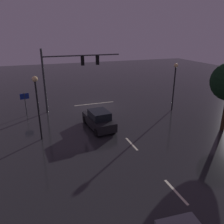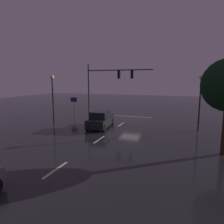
# 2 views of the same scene
# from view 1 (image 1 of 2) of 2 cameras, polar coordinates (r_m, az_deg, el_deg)

# --- Properties ---
(ground_plane) EXTENTS (80.00, 80.00, 0.00)m
(ground_plane) POSITION_cam_1_polar(r_m,az_deg,el_deg) (26.69, -3.88, 1.42)
(ground_plane) COLOR #232326
(traffic_signal_assembly) EXTENTS (8.61, 0.47, 6.87)m
(traffic_signal_assembly) POSITION_cam_1_polar(r_m,az_deg,el_deg) (24.94, -10.97, 10.96)
(traffic_signal_assembly) COLOR #383A3D
(traffic_signal_assembly) RESTS_ON ground_plane
(lane_dash_far) EXTENTS (0.16, 2.20, 0.01)m
(lane_dash_far) POSITION_cam_1_polar(r_m,az_deg,el_deg) (23.10, -1.13, -1.55)
(lane_dash_far) COLOR beige
(lane_dash_far) RESTS_ON ground_plane
(lane_dash_mid) EXTENTS (0.16, 2.20, 0.01)m
(lane_dash_mid) POSITION_cam_1_polar(r_m,az_deg,el_deg) (18.03, 5.05, -8.16)
(lane_dash_mid) COLOR beige
(lane_dash_mid) RESTS_ON ground_plane
(lane_dash_near) EXTENTS (0.16, 2.20, 0.01)m
(lane_dash_near) POSITION_cam_1_polar(r_m,az_deg,el_deg) (13.74, 16.09, -19.09)
(lane_dash_near) COLOR beige
(lane_dash_near) RESTS_ON ground_plane
(stop_bar) EXTENTS (5.00, 0.16, 0.01)m
(stop_bar) POSITION_cam_1_polar(r_m,az_deg,el_deg) (27.78, -4.56, 2.16)
(stop_bar) COLOR beige
(stop_bar) RESTS_ON ground_plane
(car_approaching) EXTENTS (2.24, 4.49, 1.70)m
(car_approaching) POSITION_cam_1_polar(r_m,az_deg,el_deg) (20.57, -3.41, -2.00)
(car_approaching) COLOR black
(car_approaching) RESTS_ON ground_plane
(street_lamp_left_kerb) EXTENTS (0.44, 0.44, 5.30)m
(street_lamp_left_kerb) POSITION_cam_1_polar(r_m,az_deg,el_deg) (25.46, 15.84, 8.38)
(street_lamp_left_kerb) COLOR black
(street_lamp_left_kerb) RESTS_ON ground_plane
(street_lamp_right_kerb) EXTENTS (0.44, 0.44, 5.31)m
(street_lamp_right_kerb) POSITION_cam_1_polar(r_m,az_deg,el_deg) (18.33, -18.78, 3.76)
(street_lamp_right_kerb) COLOR black
(street_lamp_right_kerb) RESTS_ON ground_plane
(route_sign) EXTENTS (0.89, 0.26, 2.49)m
(route_sign) POSITION_cam_1_polar(r_m,az_deg,el_deg) (24.94, -21.51, 3.02)
(route_sign) COLOR #383A3D
(route_sign) RESTS_ON ground_plane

